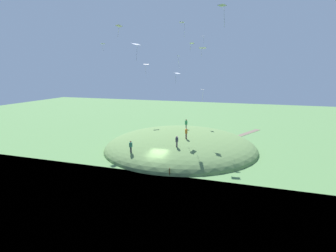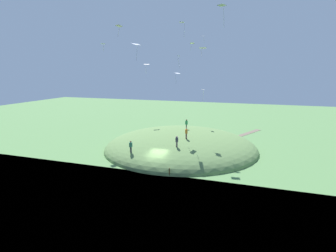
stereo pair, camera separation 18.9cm
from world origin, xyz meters
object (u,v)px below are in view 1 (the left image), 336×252
object	(u,v)px
person_watching_kites	(177,140)
person_near_shore	(186,123)
kite_8	(203,48)
kite_4	(103,44)
mooring_post	(170,172)
kite_3	(203,37)
kite_11	(146,65)
person_walking_path	(186,132)
kite_0	(192,44)
kite_6	(202,91)
kite_1	(178,57)
kite_10	(136,45)
person_on_hilltop	(131,145)
kite_9	(182,24)
kite_5	(177,74)
kite_7	(222,7)
kite_2	(119,26)

from	to	relation	value
person_watching_kites	person_near_shore	bearing A→B (deg)	-140.84
person_near_shore	kite_8	xyz separation A→B (m)	(-2.74, -3.08, 12.04)
kite_4	mooring_post	xyz separation A→B (m)	(-10.83, -15.23, -16.72)
kite_3	person_watching_kites	bearing A→B (deg)	172.13
person_watching_kites	kite_11	xyz separation A→B (m)	(13.91, 10.28, 10.55)
kite_8	person_walking_path	bearing A→B (deg)	152.79
kite_0	kite_6	distance (m)	9.16
person_walking_path	kite_1	distance (m)	11.28
kite_3	person_near_shore	bearing A→B (deg)	104.41
kite_10	kite_0	bearing A→B (deg)	-27.73
person_on_hilltop	kite_8	size ratio (longest dim) A/B	1.29
person_on_hilltop	kite_6	bearing A→B (deg)	-94.23
person_walking_path	kite_9	world-z (taller)	kite_9
kite_5	kite_9	size ratio (longest dim) A/B	0.85
kite_8	mooring_post	size ratio (longest dim) A/B	1.21
kite_5	kite_3	bearing A→B (deg)	-33.08
person_walking_path	kite_9	bearing A→B (deg)	-116.35
person_near_shore	mooring_post	bearing A→B (deg)	161.17
person_near_shore	kite_8	distance (m)	12.73
kite_3	person_on_hilltop	bearing A→B (deg)	148.06
person_walking_path	kite_7	bearing A→B (deg)	-88.90
person_near_shore	kite_5	bearing A→B (deg)	147.03
person_watching_kites	person_walking_path	bearing A→B (deg)	-155.73
kite_2	kite_3	distance (m)	14.21
kite_1	kite_9	distance (m)	6.89
person_near_shore	kite_7	world-z (taller)	kite_7
person_near_shore	person_watching_kites	bearing A→B (deg)	161.33
person_watching_kites	kite_10	bearing A→B (deg)	-48.46
person_walking_path	kite_5	bearing A→B (deg)	106.94
kite_10	kite_4	bearing A→B (deg)	53.34
person_walking_path	kite_4	world-z (taller)	kite_4
person_walking_path	kite_3	xyz separation A→B (m)	(6.39, -0.85, 14.29)
kite_0	mooring_post	world-z (taller)	kite_0
kite_9	kite_11	distance (m)	18.46
mooring_post	kite_6	bearing A→B (deg)	-0.64
kite_0	kite_8	distance (m)	3.69
kite_2	kite_8	bearing A→B (deg)	-52.56
kite_8	person_on_hilltop	bearing A→B (deg)	136.37
kite_3	kite_5	bearing A→B (deg)	146.92
person_on_hilltop	kite_5	bearing A→B (deg)	-102.48
person_on_hilltop	kite_7	bearing A→B (deg)	178.00
mooring_post	kite_9	bearing A→B (deg)	-2.25
kite_11	kite_2	bearing A→B (deg)	-170.60
person_watching_kites	kite_7	distance (m)	18.20
kite_8	kite_4	bearing A→B (deg)	91.04
kite_5	kite_9	world-z (taller)	kite_9
kite_10	kite_5	bearing A→B (deg)	-32.75
kite_8	kite_6	bearing A→B (deg)	10.19
kite_6	kite_2	bearing A→B (deg)	150.42
person_on_hilltop	kite_3	xyz separation A→B (m)	(11.84, -7.38, 15.51)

